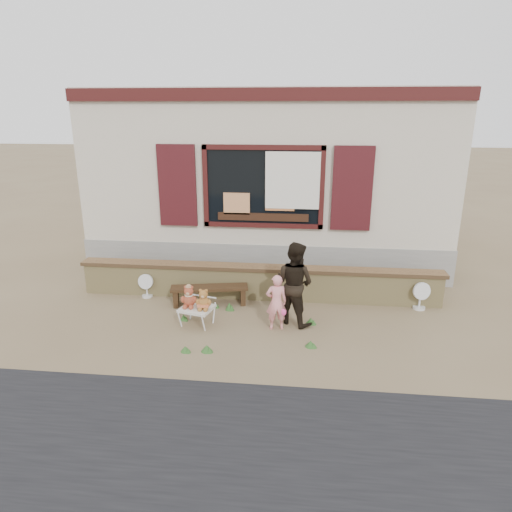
# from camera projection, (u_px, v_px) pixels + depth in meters

# --- Properties ---
(ground) EXTENTS (80.00, 80.00, 0.00)m
(ground) POSITION_uv_depth(u_px,v_px,m) (252.00, 320.00, 8.13)
(ground) COLOR brown
(ground) RESTS_ON ground
(shopfront) EXTENTS (8.04, 5.13, 4.00)m
(shopfront) POSITION_uv_depth(u_px,v_px,m) (272.00, 173.00, 11.76)
(shopfront) COLOR #A99D88
(shopfront) RESTS_ON ground
(brick_wall) EXTENTS (7.10, 0.36, 0.67)m
(brick_wall) POSITION_uv_depth(u_px,v_px,m) (258.00, 282.00, 8.97)
(brick_wall) COLOR tan
(brick_wall) RESTS_ON ground
(bench) EXTENTS (1.49, 0.58, 0.37)m
(bench) POSITION_uv_depth(u_px,v_px,m) (210.00, 291.00, 8.68)
(bench) COLOR black
(bench) RESTS_ON ground
(folding_chair) EXTENTS (0.63, 0.59, 0.33)m
(folding_chair) POSITION_uv_depth(u_px,v_px,m) (197.00, 309.00, 7.85)
(folding_chair) COLOR beige
(folding_chair) RESTS_ON ground
(teddy_bear_left) EXTENTS (0.34, 0.31, 0.39)m
(teddy_bear_left) POSITION_uv_depth(u_px,v_px,m) (189.00, 296.00, 7.83)
(teddy_bear_left) COLOR brown
(teddy_bear_left) RESTS_ON folding_chair
(teddy_bear_right) EXTENTS (0.32, 0.29, 0.37)m
(teddy_bear_right) POSITION_uv_depth(u_px,v_px,m) (204.00, 299.00, 7.74)
(teddy_bear_right) COLOR brown
(teddy_bear_right) RESTS_ON folding_chair
(child) EXTENTS (0.39, 0.29, 0.97)m
(child) POSITION_uv_depth(u_px,v_px,m) (276.00, 302.00, 7.66)
(child) COLOR pink
(child) RESTS_ON ground
(adult) EXTENTS (0.90, 0.85, 1.47)m
(adult) POSITION_uv_depth(u_px,v_px,m) (295.00, 283.00, 7.81)
(adult) COLOR black
(adult) RESTS_ON ground
(fan_left) EXTENTS (0.30, 0.21, 0.49)m
(fan_left) POSITION_uv_depth(u_px,v_px,m) (146.00, 285.00, 9.04)
(fan_left) COLOR silver
(fan_left) RESTS_ON ground
(fan_right) EXTENTS (0.35, 0.23, 0.54)m
(fan_right) POSITION_uv_depth(u_px,v_px,m) (420.00, 295.00, 8.49)
(fan_right) COLOR silver
(fan_right) RESTS_ON ground
(grass_tufts) EXTENTS (2.39, 1.83, 0.14)m
(grass_tufts) POSITION_uv_depth(u_px,v_px,m) (242.00, 327.00, 7.74)
(grass_tufts) COLOR #2F5923
(grass_tufts) RESTS_ON ground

